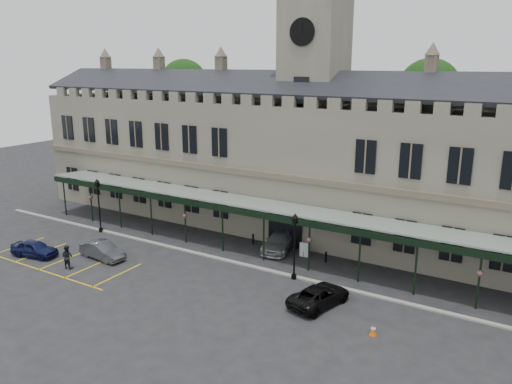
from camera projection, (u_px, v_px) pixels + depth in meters
The scene contains 19 objects.
ground at pixel (211, 295), 34.50m from camera, with size 140.00×140.00×0.00m, color black.
station_building at pixel (311, 164), 46.07m from camera, with size 60.00×10.36×17.30m.
clock_tower at pixel (314, 91), 44.46m from camera, with size 5.60×5.60×24.80m.
canopy at pixel (265, 231), 40.09m from camera, with size 50.00×4.10×4.30m.
kerb at pixel (253, 267), 39.05m from camera, with size 60.00×0.40×0.12m, color gray.
parking_markings at pixel (60, 261), 40.23m from camera, with size 16.00×6.00×0.01m, color gold, non-canonical shape.
tree_behind_left at pixel (184, 85), 62.96m from camera, with size 6.00×6.00×16.00m.
tree_behind_mid at pixel (428, 92), 48.02m from camera, with size 6.00×6.00×16.00m.
lamp_post_left at pixel (99, 201), 46.49m from camera, with size 0.49×0.49×5.17m.
lamp_post_mid at pixel (295, 240), 36.27m from camera, with size 0.48×0.48×5.08m.
traffic_cone at pixel (373, 330), 29.29m from camera, with size 0.41×0.41×0.65m.
sign_board at pixel (304, 250), 41.04m from camera, with size 0.72×0.14×1.23m.
bollard_left at pixel (253, 239), 43.93m from camera, with size 0.17×0.17×0.93m, color black.
bollard_right at pixel (326, 257), 39.95m from camera, with size 0.16×0.16×0.88m, color black.
car_left_a at pixel (34, 248), 41.14m from camera, with size 1.61×3.99×1.36m, color #0D133C.
car_left_b at pixel (102, 250), 40.68m from camera, with size 1.48×4.24×1.40m, color #3D4045.
car_taxi at pixel (280, 241), 42.63m from camera, with size 2.12×5.20×1.51m, color gray.
car_van at pixel (319, 296), 32.89m from camera, with size 2.19×4.76×1.32m, color black.
person_b at pixel (67, 257), 38.70m from camera, with size 0.91×0.71×1.88m, color black.
Camera 1 is at (18.90, -25.50, 15.59)m, focal length 35.00 mm.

